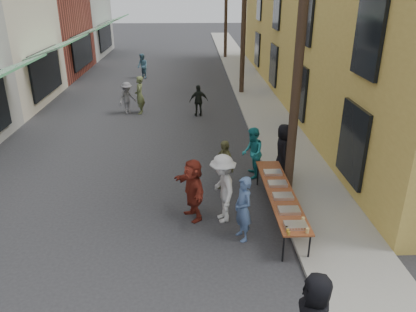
{
  "coord_description": "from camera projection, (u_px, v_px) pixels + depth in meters",
  "views": [
    {
      "loc": [
        1.55,
        -7.51,
        5.76
      ],
      "look_at": [
        1.95,
        2.95,
        1.3
      ],
      "focal_mm": 35.0,
      "sensor_mm": 36.0,
      "label": 1
    }
  ],
  "objects": [
    {
      "name": "utility_pole_near",
      "position": [
        301.0,
        38.0,
        10.25
      ],
      "size": [
        0.26,
        0.26,
        9.0
      ],
      "primitive_type": "cylinder",
      "color": "#2D2116",
      "rests_on": "ground"
    },
    {
      "name": "condiment_jar_c",
      "position": [
        287.0,
        228.0,
        8.94
      ],
      "size": [
        0.07,
        0.07,
        0.08
      ],
      "primitive_type": "cylinder",
      "color": "#A57F26",
      "rests_on": "serving_table"
    },
    {
      "name": "guest_front_b",
      "position": [
        243.0,
        209.0,
        9.64
      ],
      "size": [
        0.57,
        0.7,
        1.65
      ],
      "primitive_type": "imported",
      "rotation": [
        0.0,
        0.0,
        -1.23
      ],
      "color": "#48618C",
      "rests_on": "ground"
    },
    {
      "name": "building_ochre",
      "position": [
        381.0,
        0.0,
        20.4
      ],
      "size": [
        10.0,
        28.0,
        10.0
      ],
      "primitive_type": "cube",
      "color": "gold",
      "rests_on": "ground"
    },
    {
      "name": "cup_stack",
      "position": [
        307.0,
        231.0,
        8.81
      ],
      "size": [
        0.08,
        0.08,
        0.12
      ],
      "primitive_type": "cylinder",
      "color": "tan",
      "rests_on": "serving_table"
    },
    {
      "name": "condiment_jar_b",
      "position": [
        288.0,
        231.0,
        8.85
      ],
      "size": [
        0.07,
        0.07,
        0.08
      ],
      "primitive_type": "cylinder",
      "color": "#A57F26",
      "rests_on": "serving_table"
    },
    {
      "name": "utility_pole_far",
      "position": [
        226.0,
        1.0,
        32.31
      ],
      "size": [
        0.26,
        0.26,
        9.0
      ],
      "primitive_type": "cylinder",
      "color": "#2D2116",
      "rests_on": "ground"
    },
    {
      "name": "catering_tray_buns_end",
      "position": [
        273.0,
        173.0,
        11.57
      ],
      "size": [
        0.5,
        0.33,
        0.08
      ],
      "primitive_type": "cube",
      "color": "tan",
      "rests_on": "serving_table"
    },
    {
      "name": "passerby_left",
      "position": [
        127.0,
        98.0,
        19.23
      ],
      "size": [
        1.07,
        1.11,
        1.51
      ],
      "primitive_type": "imported",
      "rotation": [
        0.0,
        0.0,
        0.85
      ],
      "color": "slate",
      "rests_on": "ground"
    },
    {
      "name": "passerby_mid",
      "position": [
        199.0,
        101.0,
        18.86
      ],
      "size": [
        0.91,
        0.5,
        1.47
      ],
      "primitive_type": "imported",
      "rotation": [
        0.0,
        0.0,
        3.31
      ],
      "color": "black",
      "rests_on": "ground"
    },
    {
      "name": "server",
      "position": [
        284.0,
        151.0,
        12.61
      ],
      "size": [
        0.68,
        0.93,
        1.74
      ],
      "primitive_type": "imported",
      "rotation": [
        0.0,
        0.0,
        1.41
      ],
      "color": "black",
      "rests_on": "sidewalk"
    },
    {
      "name": "guest_front_c",
      "position": [
        252.0,
        153.0,
        12.8
      ],
      "size": [
        0.68,
        0.85,
        1.66
      ],
      "primitive_type": "imported",
      "rotation": [
        0.0,
        0.0,
        -1.64
      ],
      "color": "teal",
      "rests_on": "ground"
    },
    {
      "name": "passerby_right",
      "position": [
        140.0,
        95.0,
        19.19
      ],
      "size": [
        0.47,
        0.68,
        1.79
      ],
      "primitive_type": "imported",
      "rotation": [
        0.0,
        0.0,
        4.77
      ],
      "color": "#5A653A",
      "rests_on": "ground"
    },
    {
      "name": "catering_tray_foil_b",
      "position": [
        289.0,
        210.0,
        9.64
      ],
      "size": [
        0.5,
        0.33,
        0.08
      ],
      "primitive_type": "cube",
      "color": "#B2B2B7",
      "rests_on": "serving_table"
    },
    {
      "name": "serving_table",
      "position": [
        280.0,
        193.0,
        10.59
      ],
      "size": [
        0.7,
        4.0,
        0.75
      ],
      "color": "brown",
      "rests_on": "ground"
    },
    {
      "name": "catering_tray_sausage",
      "position": [
        296.0,
        225.0,
        9.04
      ],
      "size": [
        0.5,
        0.33,
        0.08
      ],
      "primitive_type": "cube",
      "color": "maroon",
      "rests_on": "serving_table"
    },
    {
      "name": "guest_queue_back",
      "position": [
        193.0,
        189.0,
        10.53
      ],
      "size": [
        1.07,
        1.62,
        1.67
      ],
      "primitive_type": "imported",
      "rotation": [
        0.0,
        0.0,
        -1.16
      ],
      "color": "maroon",
      "rests_on": "ground"
    },
    {
      "name": "ground",
      "position": [
        126.0,
        262.0,
        9.11
      ],
      "size": [
        120.0,
        120.0,
        0.0
      ],
      "primitive_type": "plane",
      "color": "#28282B",
      "rests_on": "ground"
    },
    {
      "name": "guest_front_e",
      "position": [
        225.0,
        165.0,
        12.06
      ],
      "size": [
        0.74,
        0.99,
        1.57
      ],
      "primitive_type": "imported",
      "rotation": [
        0.0,
        0.0,
        -1.13
      ],
      "color": "olive",
      "rests_on": "ground"
    },
    {
      "name": "sidewalk",
      "position": [
        254.0,
        93.0,
        23.05
      ],
      "size": [
        2.2,
        60.0,
        0.1
      ],
      "primitive_type": "cube",
      "color": "gray",
      "rests_on": "ground"
    },
    {
      "name": "guest_front_d",
      "position": [
        223.0,
        189.0,
        10.37
      ],
      "size": [
        0.87,
        1.29,
        1.85
      ],
      "primitive_type": "imported",
      "rotation": [
        0.0,
        0.0,
        -1.41
      ],
      "color": "beige",
      "rests_on": "ground"
    },
    {
      "name": "passerby_far",
      "position": [
        143.0,
        66.0,
        26.46
      ],
      "size": [
        0.95,
        0.98,
        1.59
      ],
      "primitive_type": "imported",
      "rotation": [
        0.0,
        0.0,
        5.37
      ],
      "color": "teal",
      "rests_on": "ground"
    },
    {
      "name": "catering_tray_buns",
      "position": [
        283.0,
        196.0,
        10.28
      ],
      "size": [
        0.5,
        0.33,
        0.08
      ],
      "primitive_type": "cube",
      "color": "tan",
      "rests_on": "serving_table"
    },
    {
      "name": "catering_tray_foil_d",
      "position": [
        278.0,
        184.0,
        10.93
      ],
      "size": [
        0.5,
        0.33,
        0.08
      ],
      "primitive_type": "cube",
      "color": "#B2B2B7",
      "rests_on": "serving_table"
    },
    {
      "name": "utility_pole_mid",
      "position": [
        244.0,
        10.0,
        21.28
      ],
      "size": [
        0.26,
        0.26,
        9.0
      ],
      "primitive_type": "cylinder",
      "color": "#2D2116",
      "rests_on": "ground"
    },
    {
      "name": "condiment_jar_a",
      "position": [
        289.0,
        233.0,
        8.76
      ],
      "size": [
        0.07,
        0.07,
        0.08
      ],
      "primitive_type": "cylinder",
      "color": "#A57F26",
      "rests_on": "serving_table"
    }
  ]
}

